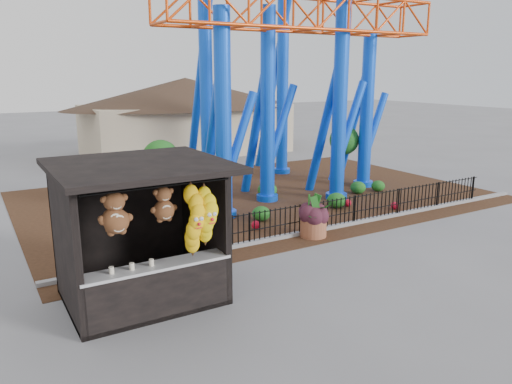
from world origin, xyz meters
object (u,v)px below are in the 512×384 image
terracotta_planter (313,227)px  potted_plant (313,221)px  prize_booth (144,236)px  roller_coaster (278,33)px

terracotta_planter → potted_plant: 0.21m
prize_booth → potted_plant: (5.88, 1.80, -1.03)m
prize_booth → potted_plant: size_ratio=3.41×
potted_plant → terracotta_planter: bearing=164.1°
potted_plant → roller_coaster: bearing=52.1°
prize_booth → potted_plant: prize_booth is taller
roller_coaster → potted_plant: size_ratio=10.73×
terracotta_planter → roller_coaster: bearing=68.0°
roller_coaster → potted_plant: bearing=-112.0°
prize_booth → terracotta_planter: (5.88, 1.80, -1.24)m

